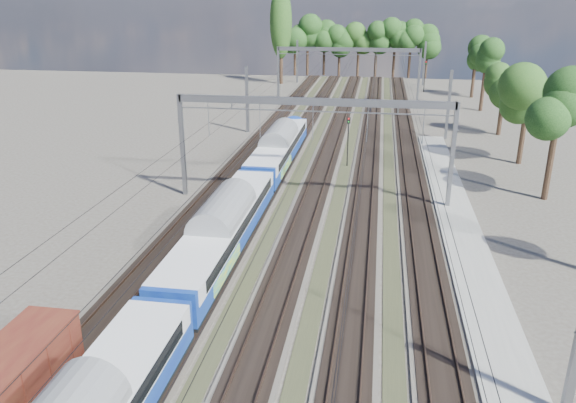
# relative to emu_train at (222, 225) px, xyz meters

# --- Properties ---
(track_bed) EXTENTS (21.00, 130.00, 0.34)m
(track_bed) POSITION_rel_emu_train_xyz_m (4.50, 27.68, -2.52)
(track_bed) COLOR #47423A
(track_bed) RESTS_ON ground
(platform) EXTENTS (3.00, 70.00, 0.30)m
(platform) POSITION_rel_emu_train_xyz_m (16.50, 2.68, -2.47)
(platform) COLOR gray
(platform) RESTS_ON ground
(catenary) EXTENTS (25.65, 130.00, 9.00)m
(catenary) POSITION_rel_emu_train_xyz_m (4.83, 35.37, 3.78)
(catenary) COLOR slate
(catenary) RESTS_ON ground
(tree_belt) EXTENTS (39.59, 99.34, 12.06)m
(tree_belt) POSITION_rel_emu_train_xyz_m (11.15, 77.61, 5.42)
(tree_belt) COLOR black
(tree_belt) RESTS_ON ground
(poplar) EXTENTS (4.40, 4.40, 19.04)m
(poplar) POSITION_rel_emu_train_xyz_m (-10.00, 80.68, 9.27)
(poplar) COLOR black
(poplar) RESTS_ON ground
(emu_train) EXTENTS (3.05, 64.44, 4.46)m
(emu_train) POSITION_rel_emu_train_xyz_m (0.00, 0.00, 0.00)
(emu_train) COLOR black
(emu_train) RESTS_ON ground
(worker) EXTENTS (0.70, 0.85, 2.01)m
(worker) POSITION_rel_emu_train_xyz_m (8.66, 51.73, -1.62)
(worker) COLOR black
(worker) RESTS_ON ground
(signal_near) EXTENTS (0.36, 0.33, 5.22)m
(signal_near) POSITION_rel_emu_train_xyz_m (6.89, 23.84, 0.68)
(signal_near) COLOR black
(signal_near) RESTS_ON ground
(signal_far) EXTENTS (0.35, 0.32, 5.65)m
(signal_far) POSITION_rel_emu_train_xyz_m (17.98, 74.47, 0.95)
(signal_far) COLOR black
(signal_far) RESTS_ON ground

